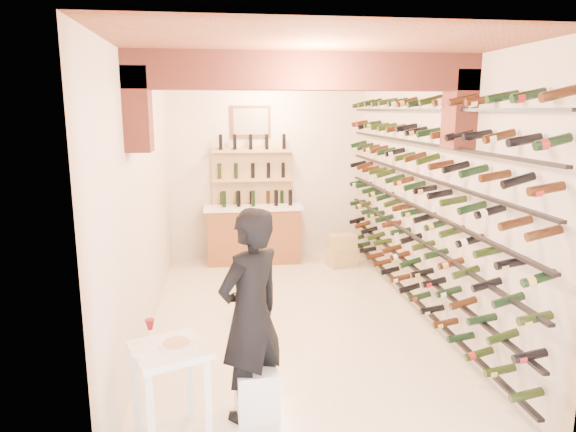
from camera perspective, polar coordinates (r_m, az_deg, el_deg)
The scene contains 11 objects.
ground at distance 6.80m, azimuth 0.34°, elevation -11.31°, with size 6.00×6.00×0.00m, color silver.
room_shell at distance 6.02m, azimuth 0.72°, elevation 7.83°, with size 3.52×6.02×3.21m.
wine_rack at distance 6.74m, azimuth 13.36°, elevation 1.91°, with size 0.32×5.70×2.56m.
back_counter at distance 9.12m, azimuth -3.84°, elevation -1.83°, with size 1.70×0.62×1.29m.
back_shelving at distance 9.23m, azimuth -3.99°, elevation 2.36°, with size 1.40×0.31×2.73m.
tasting_table at distance 4.37m, azimuth -12.90°, elevation -15.63°, with size 0.73×0.73×0.99m.
white_stool at distance 4.79m, azimuth -3.50°, elevation -18.81°, with size 0.36×0.36×0.45m, color white.
person at distance 4.49m, azimuth -4.13°, elevation -10.84°, with size 0.68×0.45×1.87m, color black.
chrome_barstool at distance 6.75m, azimuth -3.54°, elevation -7.50°, with size 0.39×0.39×0.76m.
crate_lower at distance 9.01m, azimuth 5.94°, elevation -4.60°, with size 0.48×0.33×0.29m, color tan.
crate_upper at distance 8.93m, azimuth 5.97°, elevation -2.90°, with size 0.46×0.31×0.27m, color tan.
Camera 1 is at (-0.87, -6.20, 2.65)m, focal length 32.23 mm.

